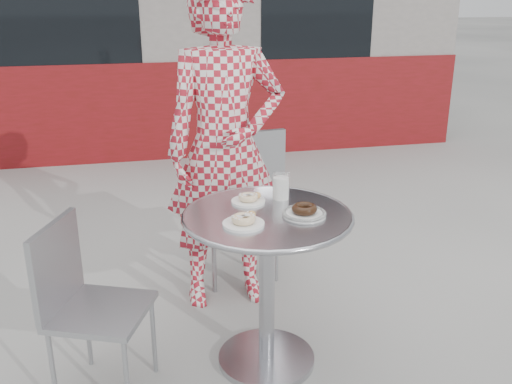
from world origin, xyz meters
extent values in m
plane|color=#A8A6A0|center=(0.00, 0.00, 0.00)|extent=(60.00, 60.00, 0.00)
cube|color=gray|center=(0.00, 5.60, 1.50)|extent=(6.00, 4.00, 3.00)
cube|color=maroon|center=(0.00, 3.68, 0.50)|extent=(6.02, 0.20, 1.00)
cylinder|color=#BCBBC0|center=(0.01, 0.02, 0.02)|extent=(0.46, 0.46, 0.03)
cylinder|color=#BCBBC0|center=(0.01, 0.02, 0.38)|extent=(0.07, 0.07, 0.74)
cylinder|color=#BCBBC0|center=(0.01, 0.02, 0.76)|extent=(0.74, 0.74, 0.02)
torus|color=#BCBBC0|center=(0.01, 0.02, 0.76)|extent=(0.76, 0.76, 0.03)
cube|color=#9DA0A4|center=(0.03, 0.96, 0.49)|extent=(0.51, 0.51, 0.03)
cube|color=#9DA0A4|center=(0.06, 0.74, 0.73)|extent=(0.46, 0.09, 0.45)
cube|color=#9DA0A4|center=(-0.73, -0.03, 0.40)|extent=(0.49, 0.49, 0.03)
cube|color=#9DA0A4|center=(-0.90, 0.04, 0.61)|extent=(0.17, 0.36, 0.38)
imported|color=#A31927|center=(-0.07, 0.68, 0.89)|extent=(0.66, 0.44, 1.78)
cylinder|color=white|center=(-0.05, 0.18, 0.77)|extent=(0.16, 0.16, 0.01)
torus|color=tan|center=(-0.05, 0.18, 0.79)|extent=(0.09, 0.09, 0.03)
sphere|color=#B77A3F|center=(0.00, 0.19, 0.79)|extent=(0.03, 0.03, 0.03)
cylinder|color=white|center=(-0.12, -0.08, 0.77)|extent=(0.18, 0.18, 0.01)
torus|color=tan|center=(-0.12, -0.08, 0.80)|extent=(0.10, 0.10, 0.03)
sphere|color=#B77A3F|center=(-0.08, -0.04, 0.80)|extent=(0.04, 0.04, 0.04)
cylinder|color=white|center=(0.16, -0.03, 0.77)|extent=(0.19, 0.19, 0.01)
torus|color=black|center=(0.16, -0.03, 0.80)|extent=(0.11, 0.11, 0.04)
torus|color=black|center=(0.16, -0.03, 0.78)|extent=(0.19, 0.19, 0.02)
cylinder|color=white|center=(0.11, 0.19, 0.82)|extent=(0.07, 0.07, 0.11)
cylinder|color=white|center=(0.11, 0.19, 0.83)|extent=(0.08, 0.08, 0.13)
camera|label=1|loc=(-0.54, -2.23, 1.70)|focal=40.00mm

